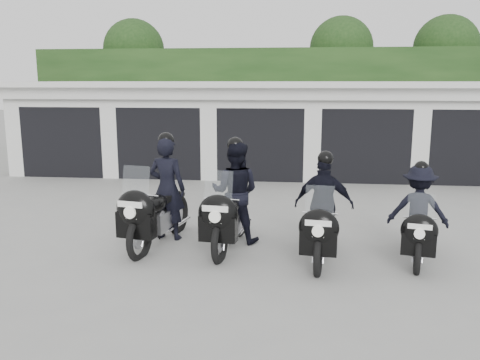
# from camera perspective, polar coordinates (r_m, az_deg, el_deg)

# --- Properties ---
(ground) EXTENTS (80.00, 80.00, 0.00)m
(ground) POSITION_cam_1_polar(r_m,az_deg,el_deg) (10.12, 0.04, -6.20)
(ground) COLOR gray
(ground) RESTS_ON ground
(garage_block) EXTENTS (16.40, 6.80, 2.96)m
(garage_block) POSITION_cam_1_polar(r_m,az_deg,el_deg) (17.76, 2.86, 6.01)
(garage_block) COLOR silver
(garage_block) RESTS_ON ground
(background_vegetation) EXTENTS (20.00, 3.90, 5.80)m
(background_vegetation) POSITION_cam_1_polar(r_m,az_deg,el_deg) (22.53, 4.61, 10.51)
(background_vegetation) COLOR #173212
(background_vegetation) RESTS_ON ground
(police_bike_a) EXTENTS (1.02, 2.42, 2.13)m
(police_bike_a) POSITION_cam_1_polar(r_m,az_deg,el_deg) (9.51, -9.01, -2.20)
(police_bike_a) COLOR black
(police_bike_a) RESTS_ON ground
(police_bike_b) EXTENTS (1.01, 2.36, 2.06)m
(police_bike_b) POSITION_cam_1_polar(r_m,az_deg,el_deg) (9.34, -0.84, -2.17)
(police_bike_b) COLOR black
(police_bike_b) RESTS_ON ground
(police_bike_c) EXTENTS (1.09, 2.16, 1.89)m
(police_bike_c) POSITION_cam_1_polar(r_m,az_deg,el_deg) (8.84, 9.31, -3.54)
(police_bike_c) COLOR black
(police_bike_c) RESTS_ON ground
(police_bike_d) EXTENTS (1.11, 1.95, 1.71)m
(police_bike_d) POSITION_cam_1_polar(r_m,az_deg,el_deg) (9.25, 19.39, -3.82)
(police_bike_d) COLOR black
(police_bike_d) RESTS_ON ground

